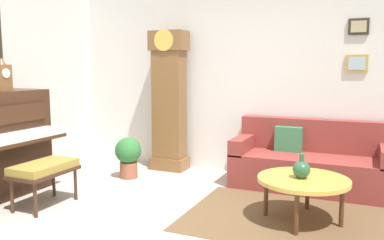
{
  "coord_description": "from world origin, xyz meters",
  "views": [
    {
      "loc": [
        1.68,
        -3.05,
        1.49
      ],
      "look_at": [
        -0.07,
        0.92,
        0.92
      ],
      "focal_mm": 37.04,
      "sensor_mm": 36.0,
      "label": 1
    }
  ],
  "objects_px": {
    "piano_bench": "(44,170)",
    "green_jug": "(301,169)",
    "couch": "(310,163)",
    "potted_plant": "(128,155)",
    "coffee_table": "(303,181)",
    "grandfather_clock": "(169,105)",
    "mantel_clock": "(2,76)"
  },
  "relations": [
    {
      "from": "couch",
      "to": "piano_bench",
      "type": "bearing_deg",
      "value": -143.51
    },
    {
      "from": "piano_bench",
      "to": "grandfather_clock",
      "type": "bearing_deg",
      "value": 75.64
    },
    {
      "from": "mantel_clock",
      "to": "green_jug",
      "type": "bearing_deg",
      "value": 7.83
    },
    {
      "from": "piano_bench",
      "to": "mantel_clock",
      "type": "relative_size",
      "value": 1.84
    },
    {
      "from": "piano_bench",
      "to": "couch",
      "type": "xyz_separation_m",
      "value": [
        2.54,
        1.88,
        -0.09
      ]
    },
    {
      "from": "couch",
      "to": "potted_plant",
      "type": "relative_size",
      "value": 3.39
    },
    {
      "from": "mantel_clock",
      "to": "couch",
      "type": "bearing_deg",
      "value": 26.85
    },
    {
      "from": "coffee_table",
      "to": "potted_plant",
      "type": "distance_m",
      "value": 2.5
    },
    {
      "from": "grandfather_clock",
      "to": "potted_plant",
      "type": "xyz_separation_m",
      "value": [
        -0.3,
        -0.65,
        -0.64
      ]
    },
    {
      "from": "green_jug",
      "to": "coffee_table",
      "type": "bearing_deg",
      "value": 42.53
    },
    {
      "from": "grandfather_clock",
      "to": "couch",
      "type": "xyz_separation_m",
      "value": [
        2.03,
        -0.1,
        -0.65
      ]
    },
    {
      "from": "coffee_table",
      "to": "mantel_clock",
      "type": "distance_m",
      "value": 3.57
    },
    {
      "from": "couch",
      "to": "coffee_table",
      "type": "xyz_separation_m",
      "value": [
        0.08,
        -1.2,
        0.09
      ]
    },
    {
      "from": "couch",
      "to": "potted_plant",
      "type": "height_order",
      "value": "couch"
    },
    {
      "from": "piano_bench",
      "to": "grandfather_clock",
      "type": "relative_size",
      "value": 0.34
    },
    {
      "from": "coffee_table",
      "to": "green_jug",
      "type": "distance_m",
      "value": 0.12
    },
    {
      "from": "piano_bench",
      "to": "green_jug",
      "type": "distance_m",
      "value": 2.69
    },
    {
      "from": "couch",
      "to": "mantel_clock",
      "type": "xyz_separation_m",
      "value": [
        -3.31,
        -1.68,
        1.09
      ]
    },
    {
      "from": "piano_bench",
      "to": "green_jug",
      "type": "xyz_separation_m",
      "value": [
        2.6,
        0.67,
        0.12
      ]
    },
    {
      "from": "mantel_clock",
      "to": "green_jug",
      "type": "relative_size",
      "value": 1.58
    },
    {
      "from": "piano_bench",
      "to": "green_jug",
      "type": "height_order",
      "value": "green_jug"
    },
    {
      "from": "couch",
      "to": "mantel_clock",
      "type": "relative_size",
      "value": 5.0
    },
    {
      "from": "green_jug",
      "to": "potted_plant",
      "type": "height_order",
      "value": "green_jug"
    },
    {
      "from": "piano_bench",
      "to": "grandfather_clock",
      "type": "height_order",
      "value": "grandfather_clock"
    },
    {
      "from": "green_jug",
      "to": "potted_plant",
      "type": "bearing_deg",
      "value": 164.61
    },
    {
      "from": "coffee_table",
      "to": "piano_bench",
      "type": "bearing_deg",
      "value": -165.39
    },
    {
      "from": "piano_bench",
      "to": "coffee_table",
      "type": "distance_m",
      "value": 2.71
    },
    {
      "from": "couch",
      "to": "grandfather_clock",
      "type": "bearing_deg",
      "value": 177.27
    },
    {
      "from": "green_jug",
      "to": "mantel_clock",
      "type": "bearing_deg",
      "value": -172.17
    },
    {
      "from": "green_jug",
      "to": "piano_bench",
      "type": "bearing_deg",
      "value": -165.65
    },
    {
      "from": "piano_bench",
      "to": "coffee_table",
      "type": "xyz_separation_m",
      "value": [
        2.62,
        0.68,
        -0.0
      ]
    },
    {
      "from": "couch",
      "to": "mantel_clock",
      "type": "bearing_deg",
      "value": -153.15
    }
  ]
}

